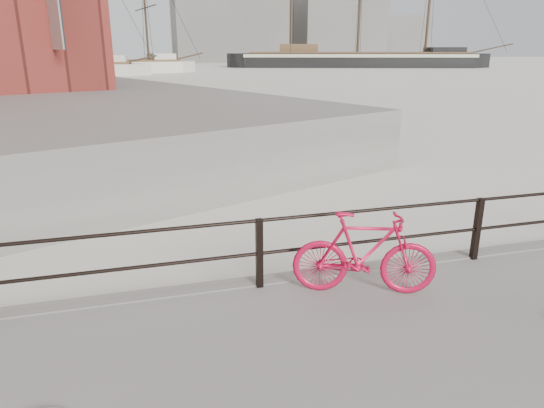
{
  "coord_description": "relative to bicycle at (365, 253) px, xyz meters",
  "views": [
    {
      "loc": [
        -8.49,
        -6.08,
        3.52
      ],
      "look_at": [
        -6.36,
        1.5,
        1.0
      ],
      "focal_mm": 32.0,
      "sensor_mm": 36.0,
      "label": 1
    }
  ],
  "objects": [
    {
      "name": "bicycle",
      "position": [
        0.0,
        0.0,
        0.0
      ],
      "size": [
        1.89,
        0.92,
        1.15
      ],
      "primitive_type": "imported",
      "rotation": [
        0.0,
        0.0,
        -0.35
      ],
      "color": "red",
      "rests_on": "promenade"
    },
    {
      "name": "barque_black",
      "position": [
        41.68,
        88.75,
        -0.93
      ],
      "size": [
        62.67,
        36.92,
        33.74
      ],
      "primitive_type": null,
      "rotation": [
        0.0,
        0.0,
        -0.31
      ],
      "color": "black",
      "rests_on": "ground"
    },
    {
      "name": "schooner_mid",
      "position": [
        -6.89,
        75.43,
        -0.93
      ],
      "size": [
        33.41,
        19.35,
        22.35
      ],
      "primitive_type": null,
      "rotation": [
        0.0,
        0.0,
        0.2
      ],
      "color": "beige",
      "rests_on": "ground"
    },
    {
      "name": "schooner_left",
      "position": [
        -11.72,
        69.24,
        -0.93
      ],
      "size": [
        25.26,
        12.72,
        18.66
      ],
      "primitive_type": null,
      "rotation": [
        0.0,
        0.0,
        -0.06
      ],
      "color": "beige",
      "rests_on": "ground"
    },
    {
      "name": "industrial_west",
      "position": [
        25.69,
        140.69,
        8.07
      ],
      "size": [
        32.0,
        18.0,
        18.0
      ],
      "primitive_type": "cube",
      "color": "gray",
      "rests_on": "ground"
    },
    {
      "name": "industrial_mid",
      "position": [
        60.69,
        145.69,
        11.07
      ],
      "size": [
        26.0,
        20.0,
        24.0
      ],
      "primitive_type": "cube",
      "color": "gray",
      "rests_on": "ground"
    },
    {
      "name": "industrial_east",
      "position": [
        83.69,
        150.69,
        6.07
      ],
      "size": [
        20.0,
        16.0,
        14.0
      ],
      "primitive_type": "cube",
      "color": "gray",
      "rests_on": "ground"
    }
  ]
}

